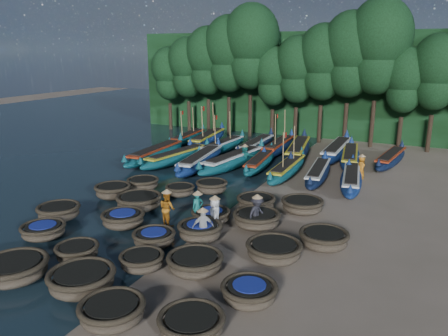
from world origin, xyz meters
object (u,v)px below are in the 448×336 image
at_px(coracle_20, 143,183).
at_px(fisherman_5, 245,156).
at_px(coracle_5, 43,230).
at_px(coracle_16, 139,201).
at_px(coracle_4, 191,324).
at_px(long_boat_2, 177,157).
at_px(fisherman_0, 215,214).
at_px(coracle_10, 59,212).
at_px(long_boat_17, 391,159).
at_px(coracle_11, 123,219).
at_px(coracle_17, 211,215).
at_px(fisherman_3, 257,213).
at_px(coracle_18, 257,219).
at_px(coracle_6, 77,252).
at_px(fisherman_1, 198,206).
at_px(coracle_15, 113,191).
at_px(long_boat_13, 279,146).
at_px(coracle_19, 324,239).
at_px(long_boat_15, 337,150).
at_px(long_boat_12, 256,145).
at_px(coracle_1, 14,269).
at_px(long_boat_4, 234,160).
at_px(long_boat_1, 156,153).
at_px(fisherman_4, 203,225).
at_px(long_boat_11, 223,146).
at_px(long_boat_5, 260,162).
at_px(fisherman_2, 167,207).
at_px(coracle_12, 154,238).
at_px(coracle_14, 274,250).
at_px(coracle_9, 249,292).
at_px(long_boat_14, 298,150).
at_px(coracle_22, 212,186).
at_px(long_boat_10, 208,139).
at_px(coracle_23, 256,202).
at_px(coracle_7, 142,261).
at_px(coracle_21, 180,190).
at_px(long_boat_7, 318,173).
at_px(long_boat_9, 188,138).
at_px(coracle_8, 195,262).
at_px(long_boat_3, 200,160).

distance_m(coracle_20, fisherman_5, 8.47).
xyz_separation_m(coracle_5, coracle_16, (1.75, 4.88, 0.09)).
xyz_separation_m(coracle_4, long_boat_2, (-11.11, 17.45, 0.14)).
bearing_deg(fisherman_5, fisherman_0, 108.36).
height_order(coracle_10, long_boat_17, long_boat_17).
distance_m(coracle_11, coracle_17, 4.27).
bearing_deg(coracle_17, fisherman_3, 0.51).
bearing_deg(coracle_5, coracle_18, 32.54).
distance_m(coracle_6, fisherman_1, 6.21).
bearing_deg(coracle_15, fisherman_1, -10.15).
xyz_separation_m(coracle_6, coracle_18, (5.35, 6.32, 0.06)).
bearing_deg(long_boat_2, long_boat_13, 57.97).
bearing_deg(coracle_19, fisherman_3, 171.33).
distance_m(long_boat_15, fisherman_5, 7.97).
bearing_deg(coracle_5, long_boat_12, 83.44).
relative_size(coracle_1, coracle_11, 1.35).
height_order(coracle_20, long_boat_4, long_boat_4).
height_order(long_boat_1, long_boat_4, long_boat_4).
xyz_separation_m(long_boat_2, fisherman_4, (8.41, -11.63, 0.34)).
height_order(long_boat_11, fisherman_4, long_boat_11).
height_order(long_boat_5, fisherman_2, fisherman_2).
bearing_deg(long_boat_15, coracle_12, -101.33).
distance_m(coracle_6, coracle_14, 8.00).
bearing_deg(coracle_9, coracle_5, 175.23).
bearing_deg(fisherman_1, coracle_12, -142.05).
relative_size(coracle_14, fisherman_4, 1.28).
bearing_deg(long_boat_14, coracle_22, -109.85).
xyz_separation_m(coracle_15, fisherman_0, (7.47, -1.77, 0.45)).
height_order(long_boat_4, long_boat_10, long_boat_10).
height_order(long_boat_15, fisherman_3, fisherman_3).
xyz_separation_m(coracle_17, fisherman_5, (-2.60, 10.56, 0.46)).
bearing_deg(long_boat_4, coracle_23, -49.94).
height_order(coracle_22, long_boat_15, long_boat_15).
relative_size(coracle_16, long_boat_10, 0.35).
height_order(coracle_17, long_boat_17, long_boat_17).
xyz_separation_m(coracle_7, coracle_9, (4.65, -0.36, 0.02)).
distance_m(long_boat_2, fisherman_3, 13.66).
bearing_deg(coracle_14, coracle_19, 51.46).
height_order(coracle_6, coracle_20, coracle_20).
distance_m(coracle_10, coracle_19, 13.02).
xyz_separation_m(coracle_9, coracle_21, (-7.90, 8.66, -0.04)).
bearing_deg(long_boat_4, long_boat_7, 5.00).
xyz_separation_m(fisherman_0, fisherman_4, (0.12, -1.42, -0.04)).
bearing_deg(coracle_16, coracle_6, -78.28).
bearing_deg(long_boat_9, coracle_8, -64.13).
bearing_deg(coracle_12, coracle_4, -46.07).
distance_m(coracle_11, fisherman_0, 4.51).
xyz_separation_m(coracle_8, coracle_12, (-2.77, 1.30, -0.03)).
relative_size(coracle_10, long_boat_3, 0.25).
bearing_deg(fisherman_2, coracle_10, 42.70).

